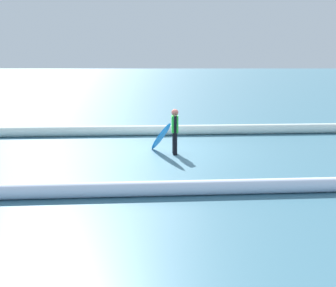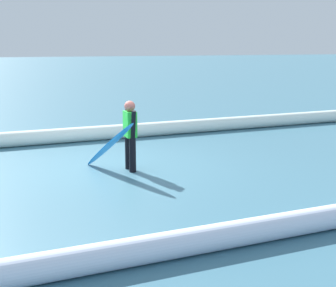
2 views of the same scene
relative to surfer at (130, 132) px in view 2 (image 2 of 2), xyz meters
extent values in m
plane|color=#3D6D82|center=(0.41, -0.41, -0.81)|extent=(176.27, 176.27, 0.00)
cylinder|color=black|center=(-0.01, 0.14, -0.46)|extent=(0.14, 0.14, 0.70)
cylinder|color=black|center=(0.01, -0.14, -0.46)|extent=(0.14, 0.14, 0.70)
cube|color=#2DD83F|center=(0.00, 0.00, 0.16)|extent=(0.21, 0.35, 0.52)
sphere|color=#C4665B|center=(0.00, 0.00, 0.52)|extent=(0.22, 0.22, 0.22)
cylinder|color=black|center=(-0.01, 0.21, 0.16)|extent=(0.09, 0.20, 0.62)
cylinder|color=black|center=(0.01, -0.21, 0.16)|extent=(0.09, 0.19, 0.62)
ellipsoid|color=#268CE5|center=(0.45, 0.02, -0.25)|extent=(0.81, 1.67, 1.14)
ellipsoid|color=blue|center=(0.45, 0.02, -0.25)|extent=(0.55, 1.30, 0.92)
cylinder|color=white|center=(-0.83, -3.46, -0.61)|extent=(15.79, 1.43, 0.39)
cylinder|color=white|center=(-0.17, 4.21, -0.64)|extent=(25.36, 2.13, 0.34)
camera|label=1|loc=(0.28, 13.74, 2.29)|focal=47.41mm
camera|label=2|loc=(2.55, 9.53, 1.76)|focal=52.74mm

